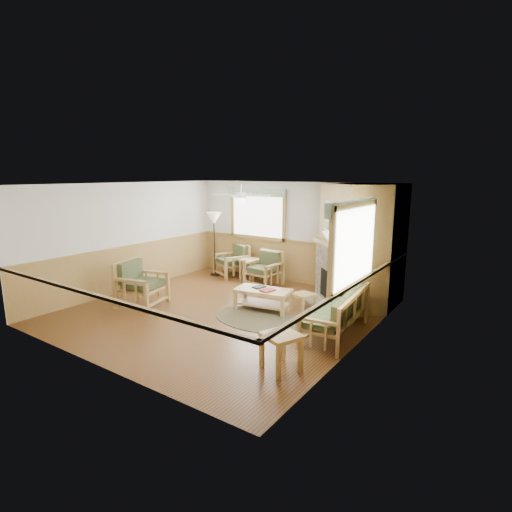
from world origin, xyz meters
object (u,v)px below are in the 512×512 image
Objects in this scene: armchair_back_left at (232,260)px; end_table_sofa at (281,352)px; sofa at (336,313)px; armchair_left at (142,284)px; footstool at (303,301)px; floor_lamp_right at (332,279)px; end_table_chairs at (251,269)px; armchair_back_right at (264,269)px; coffee_table at (263,300)px; floor_lamp_left at (214,244)px.

armchair_back_left reaches higher than end_table_sofa.
sofa is 4.36m from armchair_left.
footstool is 1.27m from floor_lamp_right.
end_table_chairs is (-3.55, 2.36, -0.13)m from sofa.
armchair_back_left is (-4.24, 2.36, 0.03)m from sofa.
armchair_left is (-4.27, -0.86, 0.08)m from sofa.
armchair_back_left is 1.58× the size of end_table_sofa.
floor_lamp_right is at bearing -25.89° from armchair_back_right.
end_table_chairs is at bearing -26.45° from armchair_left.
armchair_left is 0.85× the size of coffee_table.
floor_lamp_left reaches higher than end_table_sofa.
floor_lamp_right reaches higher than armchair_back_right.
end_table_chairs is at bearing 149.25° from footstool.
armchair_back_left is 5.77m from end_table_sofa.
armchair_left is at bearing 168.72° from end_table_sofa.
armchair_back_left reaches higher than end_table_chairs.
armchair_back_left is 0.49× the size of floor_lamp_left.
floor_lamp_right is (3.27, -1.96, 0.64)m from end_table_chairs.
armchair_back_right is 2.17× the size of footstool.
end_table_chairs is at bearing 10.58° from floor_lamp_left.
footstool is (2.40, -1.43, -0.11)m from end_table_chairs.
end_table_chairs is (0.72, 3.22, -0.21)m from armchair_left.
floor_lamp_left is at bearing -176.62° from armchair_back_right.
armchair_left is 1.73× the size of end_table_chairs.
floor_lamp_right is at bearing -86.28° from armchair_left.
armchair_back_right is at bearing -2.73° from floor_lamp_left.
armchair_back_right is 1.83m from floor_lamp_left.
coffee_table is at bearing -31.68° from floor_lamp_left.
floor_lamp_right reaches higher than coffee_table.
sofa is 0.99× the size of floor_lamp_left.
coffee_table is at bearing -179.47° from floor_lamp_right.
floor_lamp_left is 1.00× the size of floor_lamp_right.
armchair_left reaches higher than footstool.
sofa is 2.02× the size of armchair_back_left.
armchair_back_right reaches higher than coffee_table.
armchair_back_left is 2.20× the size of footstool.
footstool is at bearing 111.13° from end_table_sofa.
armchair_back_left is 0.77× the size of coffee_table.
floor_lamp_right is at bearing -9.18° from coffee_table.
floor_lamp_right is (-0.14, 2.09, 0.64)m from end_table_sofa.
end_table_sofa reaches higher than footstool.
armchair_left is 4.21m from floor_lamp_right.
coffee_table is 2.06× the size of end_table_sofa.
armchair_back_left is at bearing -124.25° from sofa.
footstool is at bearing 148.69° from floor_lamp_right.
floor_lamp_left reaches higher than footstool.
floor_lamp_right reaches higher than end_table_chairs.
footstool is at bearing -0.06° from armchair_back_left.
footstool is 0.22× the size of floor_lamp_left.
armchair_back_right is at bearing -38.38° from armchair_left.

